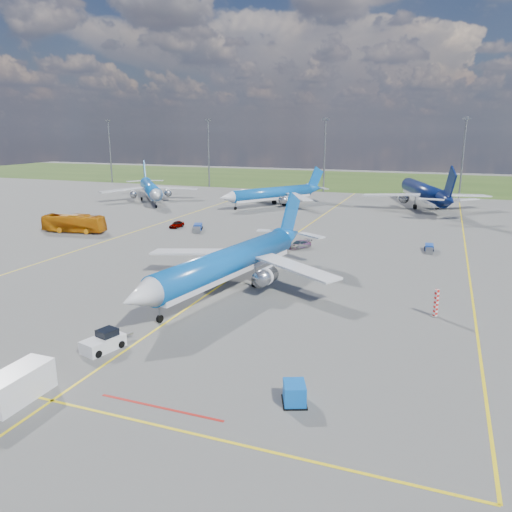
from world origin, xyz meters
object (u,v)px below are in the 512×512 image
(service_van, at_px, (18,385))
(main_airliner, at_px, (229,289))
(bg_jet_nw, at_px, (151,201))
(service_car_b, at_px, (278,247))
(apron_bus, at_px, (74,223))
(service_car_a, at_px, (177,224))
(bg_jet_nnw, at_px, (272,206))
(bg_jet_n, at_px, (423,207))
(service_car_c, at_px, (299,244))
(warning_post, at_px, (436,303))
(baggage_tug_w, at_px, (429,249))
(uld_container, at_px, (294,393))
(pushback_tug, at_px, (104,342))
(baggage_tug_c, at_px, (197,228))

(service_van, bearing_deg, main_airliner, 81.75)
(bg_jet_nw, relative_size, service_car_b, 9.33)
(apron_bus, bearing_deg, service_car_a, -64.12)
(bg_jet_nnw, relative_size, bg_jet_n, 0.80)
(service_van, bearing_deg, service_car_b, 85.89)
(service_car_a, relative_size, service_car_c, 0.87)
(bg_jet_nw, bearing_deg, warning_post, -78.25)
(service_van, bearing_deg, baggage_tug_w, 65.27)
(bg_jet_n, xyz_separation_m, service_car_b, (-20.14, -56.86, 0.56))
(service_car_c, bearing_deg, bg_jet_n, 103.50)
(warning_post, relative_size, bg_jet_n, 0.07)
(service_car_c, bearing_deg, main_airliner, -64.02)
(bg_jet_nnw, xyz_separation_m, service_car_b, (16.64, -45.99, 0.56))
(uld_container, distance_m, apron_bus, 72.79)
(pushback_tug, bearing_deg, uld_container, 6.95)
(bg_jet_n, relative_size, baggage_tug_c, 8.17)
(pushback_tug, height_order, service_car_c, pushback_tug)
(service_van, relative_size, baggage_tug_c, 0.99)
(service_car_c, xyz_separation_m, baggage_tug_c, (-22.83, 7.31, -0.11))
(pushback_tug, distance_m, service_car_b, 42.08)
(apron_bus, relative_size, service_car_b, 3.06)
(service_car_a, height_order, baggage_tug_c, service_car_a)
(main_airliner, bearing_deg, warning_post, 8.30)
(uld_container, height_order, baggage_tug_w, uld_container)
(warning_post, bearing_deg, baggage_tug_c, 144.14)
(service_car_a, bearing_deg, baggage_tug_c, -11.41)
(bg_jet_nnw, bearing_deg, apron_bus, -85.59)
(apron_bus, height_order, service_car_c, apron_bus)
(service_car_c, relative_size, baggage_tug_c, 0.84)
(apron_bus, relative_size, service_car_a, 3.14)
(bg_jet_n, distance_m, apron_bus, 83.87)
(pushback_tug, xyz_separation_m, baggage_tug_c, (-17.07, 51.80, -0.18))
(uld_container, bearing_deg, pushback_tug, 149.80)
(warning_post, xyz_separation_m, uld_container, (-9.18, -21.98, -0.72))
(bg_jet_nnw, bearing_deg, pushback_tug, -48.24)
(pushback_tug, bearing_deg, service_car_b, 101.31)
(service_van, relative_size, baggage_tug_w, 1.18)
(bg_jet_nnw, xyz_separation_m, uld_container, (32.55, -90.67, 0.78))
(apron_bus, bearing_deg, warning_post, -117.03)
(uld_container, xyz_separation_m, service_van, (-19.20, -6.71, 0.39))
(uld_container, relative_size, service_car_c, 0.43)
(pushback_tug, distance_m, service_van, 9.43)
(bg_jet_n, xyz_separation_m, service_car_a, (-45.37, -45.82, 0.67))
(main_airliner, xyz_separation_m, service_car_c, (2.18, 24.43, 0.66))
(bg_jet_n, bearing_deg, baggage_tug_c, 31.58)
(bg_jet_nnw, height_order, service_car_b, bg_jet_nnw)
(service_van, bearing_deg, bg_jet_nnw, 97.36)
(uld_container, bearing_deg, service_van, 177.27)
(bg_jet_n, bearing_deg, bg_jet_nnw, -1.55)
(apron_bus, bearing_deg, bg_jet_nnw, -36.62)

